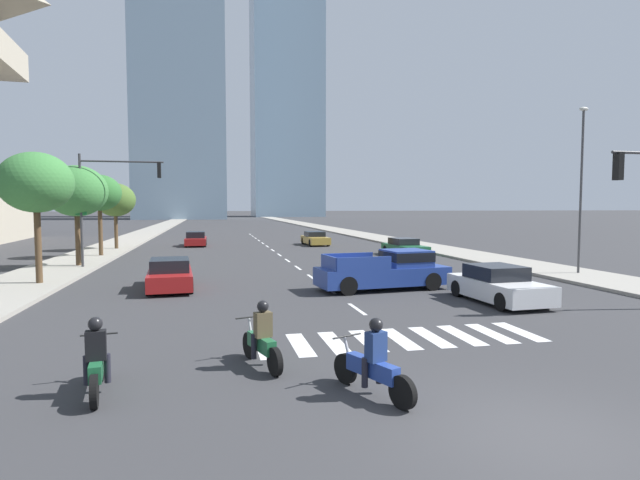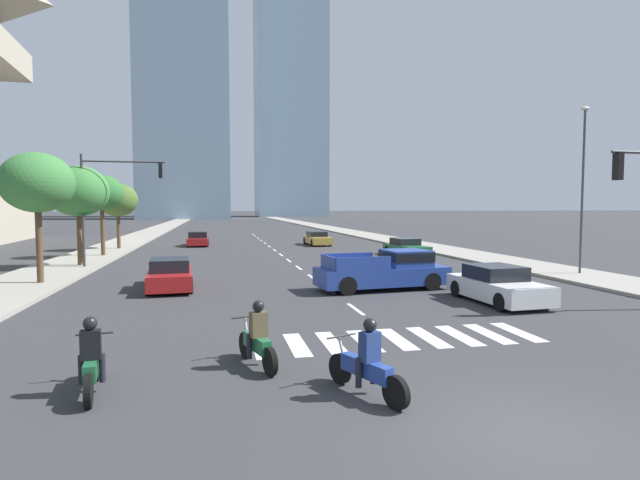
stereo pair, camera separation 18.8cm
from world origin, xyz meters
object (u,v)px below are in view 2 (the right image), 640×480
object	(u,v)px
street_tree_second	(78,191)
sedan_green_1	(406,248)
motorcycle_trailing	(257,340)
traffic_signal_far	(113,190)
sedan_red_4	(170,275)
street_tree_third	(102,193)
sedan_red_2	(198,239)
street_tree_nearest	(37,183)
sedan_gold_0	(317,239)
street_lamp_east	(583,178)
motorcycle_lead	(92,363)
pickup_truck	(388,270)
sedan_white_3	(498,286)
street_tree_fourth	(118,200)
motorcycle_third	(367,365)

from	to	relation	value
street_tree_second	sedan_green_1	bearing A→B (deg)	7.54
motorcycle_trailing	traffic_signal_far	bearing A→B (deg)	1.82
sedan_red_4	street_tree_third	size ratio (longest dim) A/B	0.85
sedan_red_2	street_tree_nearest	world-z (taller)	street_tree_nearest
sedan_gold_0	street_tree_second	bearing A→B (deg)	-52.13
traffic_signal_far	street_lamp_east	xyz separation A→B (m)	(23.85, -8.22, 0.47)
motorcycle_lead	sedan_gold_0	size ratio (longest dim) A/B	0.45
motorcycle_lead	sedan_red_4	size ratio (longest dim) A/B	0.44
pickup_truck	street_tree_third	bearing A→B (deg)	125.18
traffic_signal_far	pickup_truck	bearing A→B (deg)	-38.30
sedan_gold_0	sedan_red_4	size ratio (longest dim) A/B	0.98
motorcycle_trailing	sedan_gold_0	size ratio (longest dim) A/B	0.43
sedan_green_1	sedan_red_2	xyz separation A→B (m)	(-14.95, 12.48, 0.00)
sedan_green_1	street_tree_nearest	xyz separation A→B (m)	(-21.12, -9.60, 3.98)
sedan_gold_0	street_tree_second	xyz separation A→B (m)	(-16.86, -13.99, 3.83)
sedan_red_4	motorcycle_lead	bearing A→B (deg)	174.43
sedan_white_3	street_lamp_east	bearing A→B (deg)	121.95
sedan_red_4	traffic_signal_far	distance (m)	9.68
sedan_red_2	sedan_red_4	size ratio (longest dim) A/B	0.95
motorcycle_lead	sedan_red_2	bearing A→B (deg)	-8.88
sedan_green_1	street_tree_nearest	size ratio (longest dim) A/B	0.81
street_tree_second	motorcycle_trailing	bearing A→B (deg)	-67.07
pickup_truck	street_tree_nearest	world-z (taller)	street_tree_nearest
sedan_white_3	street_tree_third	size ratio (longest dim) A/B	0.77
motorcycle_lead	street_tree_second	size ratio (longest dim) A/B	0.36
sedan_gold_0	street_tree_third	xyz separation A→B (m)	(-16.86, -7.86, 3.88)
motorcycle_lead	sedan_red_2	world-z (taller)	motorcycle_lead
sedan_white_3	traffic_signal_far	size ratio (longest dim) A/B	0.68
pickup_truck	street_tree_second	world-z (taller)	street_tree_second
street_tree_nearest	sedan_white_3	bearing A→B (deg)	-23.39
sedan_white_3	street_lamp_east	size ratio (longest dim) A/B	0.52
motorcycle_lead	street_tree_fourth	size ratio (longest dim) A/B	0.40
pickup_truck	sedan_red_4	distance (m)	9.38
traffic_signal_far	street_lamp_east	bearing A→B (deg)	-19.01
motorcycle_third	sedan_gold_0	distance (m)	36.92
motorcycle_trailing	sedan_red_4	xyz separation A→B (m)	(-2.80, 11.39, 0.02)
motorcycle_lead	pickup_truck	world-z (taller)	pickup_truck
street_tree_nearest	street_tree_second	world-z (taller)	street_tree_nearest
pickup_truck	sedan_gold_0	bearing A→B (deg)	79.53
sedan_gold_0	sedan_white_3	world-z (taller)	sedan_white_3
pickup_truck	street_tree_fourth	world-z (taller)	street_tree_fourth
street_tree_third	traffic_signal_far	bearing A→B (deg)	-73.74
sedan_gold_0	sedan_red_2	world-z (taller)	sedan_red_2
traffic_signal_far	street_tree_nearest	distance (m)	6.37
motorcycle_lead	traffic_signal_far	size ratio (longest dim) A/B	0.33
sedan_red_4	street_tree_second	distance (m)	11.19
motorcycle_trailing	sedan_red_2	xyz separation A→B (m)	(-2.38, 35.47, 0.00)
motorcycle_trailing	sedan_white_3	distance (m)	10.90
sedan_green_1	traffic_signal_far	size ratio (longest dim) A/B	0.74
sedan_white_3	sedan_green_1	bearing A→B (deg)	166.57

